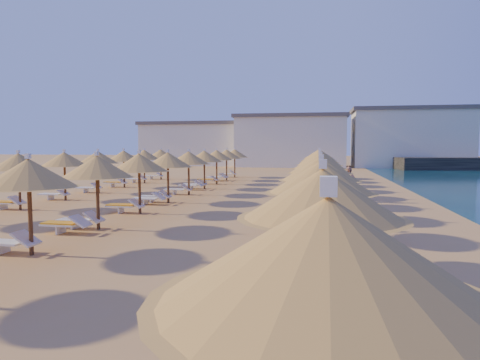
% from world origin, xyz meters
% --- Properties ---
extents(ground, '(220.00, 220.00, 0.00)m').
position_xyz_m(ground, '(0.00, 0.00, 0.00)').
color(ground, tan).
rests_on(ground, ground).
extents(hotel_blocks, '(46.47, 10.43, 8.10)m').
position_xyz_m(hotel_blocks, '(1.68, 45.50, 3.70)').
color(hotel_blocks, white).
rests_on(hotel_blocks, ground).
extents(parasol_row_east, '(2.67, 39.08, 2.80)m').
position_xyz_m(parasol_row_east, '(4.01, 4.52, 2.21)').
color(parasol_row_east, brown).
rests_on(parasol_row_east, ground).
extents(parasol_row_west, '(2.67, 39.08, 2.80)m').
position_xyz_m(parasol_row_west, '(-3.78, 4.52, 2.21)').
color(parasol_row_west, brown).
rests_on(parasol_row_west, ground).
extents(parasol_row_inland, '(2.67, 28.16, 2.80)m').
position_xyz_m(parasol_row_inland, '(-9.72, 6.34, 2.21)').
color(parasol_row_inland, brown).
rests_on(parasol_row_inland, ground).
extents(loungers, '(16.79, 37.91, 0.66)m').
position_xyz_m(loungers, '(-1.84, 4.78, 0.34)').
color(loungers, white).
rests_on(loungers, ground).
extents(beachgoer_c, '(1.13, 1.09, 1.90)m').
position_xyz_m(beachgoer_c, '(5.55, 6.63, 0.95)').
color(beachgoer_c, tan).
rests_on(beachgoer_c, ground).
extents(beachgoer_a, '(0.68, 0.82, 1.92)m').
position_xyz_m(beachgoer_a, '(3.38, -1.33, 0.96)').
color(beachgoer_a, tan).
rests_on(beachgoer_a, ground).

